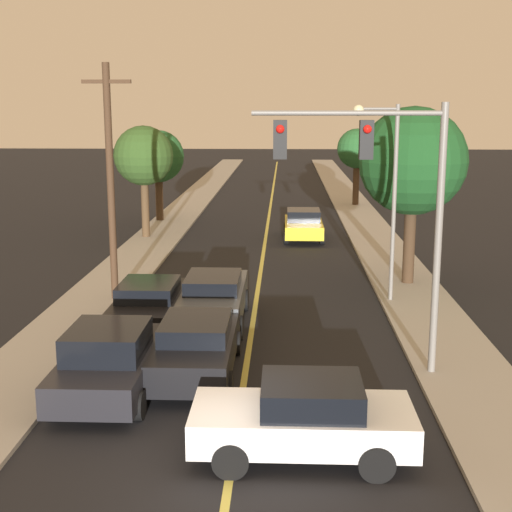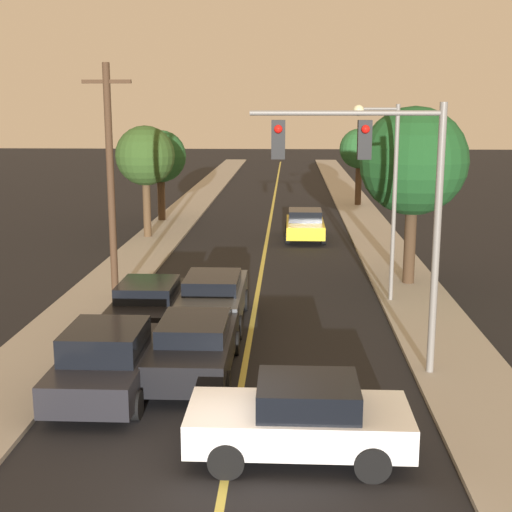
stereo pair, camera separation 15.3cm
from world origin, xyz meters
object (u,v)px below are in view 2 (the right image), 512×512
(tree_right_far, at_px, (359,149))
(car_outer_lane_second, at_px, (149,304))
(car_outer_lane_front, at_px, (108,360))
(traffic_signal_mast, at_px, (379,184))
(streetlamp_right, at_px, (384,176))
(tree_right_near, at_px, (414,162))
(utility_pole_left, at_px, (111,179))
(tree_left_near, at_px, (145,156))
(car_crossing_right, at_px, (301,418))
(car_near_lane_second, at_px, (213,298))
(tree_left_far, at_px, (160,157))
(car_near_lane_front, at_px, (195,345))
(car_far_oncoming, at_px, (305,224))

(tree_right_far, bearing_deg, car_outer_lane_second, -107.80)
(car_outer_lane_front, xyz_separation_m, traffic_signal_mast, (6.24, 1.48, 3.93))
(streetlamp_right, bearing_deg, tree_right_near, 61.06)
(car_outer_lane_front, xyz_separation_m, utility_pole_left, (-1.78, 7.96, 3.36))
(tree_left_near, height_order, tree_right_far, tree_left_near)
(tree_left_near, bearing_deg, car_crossing_right, -71.84)
(tree_left_near, bearing_deg, car_near_lane_second, -71.14)
(utility_pole_left, relative_size, tree_right_near, 1.21)
(traffic_signal_mast, xyz_separation_m, tree_right_far, (2.44, 30.49, -0.99))
(car_outer_lane_front, relative_size, streetlamp_right, 0.69)
(tree_left_far, distance_m, tree_right_far, 13.79)
(car_near_lane_front, relative_size, traffic_signal_mast, 0.73)
(utility_pole_left, xyz_separation_m, tree_right_near, (10.35, 2.62, 0.41))
(car_far_oncoming, relative_size, tree_right_near, 0.66)
(car_crossing_right, relative_size, tree_right_far, 0.84)
(utility_pole_left, distance_m, tree_right_near, 10.69)
(utility_pole_left, height_order, tree_right_far, utility_pole_left)
(car_outer_lane_front, relative_size, traffic_signal_mast, 0.68)
(streetlamp_right, distance_m, utility_pole_left, 9.02)
(car_near_lane_front, distance_m, car_near_lane_second, 4.23)
(car_outer_lane_front, distance_m, traffic_signal_mast, 7.52)
(car_outer_lane_second, distance_m, tree_right_far, 28.55)
(car_far_oncoming, distance_m, streetlamp_right, 12.39)
(car_near_lane_front, bearing_deg, tree_right_near, 54.12)
(car_near_lane_front, xyz_separation_m, car_outer_lane_second, (-1.85, 3.63, -0.01))
(car_near_lane_second, bearing_deg, car_crossing_right, -73.05)
(car_near_lane_front, bearing_deg, car_crossing_right, -58.23)
(streetlamp_right, bearing_deg, car_near_lane_front, -128.07)
(car_near_lane_front, distance_m, tree_right_near, 12.08)
(tree_left_far, bearing_deg, car_near_lane_front, -77.95)
(car_outer_lane_second, height_order, streetlamp_right, streetlamp_right)
(car_outer_lane_front, distance_m, tree_left_near, 20.15)
(traffic_signal_mast, distance_m, tree_right_near, 9.40)
(car_near_lane_front, height_order, car_crossing_right, car_crossing_right)
(streetlamp_right, xyz_separation_m, tree_left_far, (-10.44, 16.80, -0.59))
(car_outer_lane_second, height_order, car_far_oncoming, car_outer_lane_second)
(car_near_lane_second, bearing_deg, tree_right_far, 75.52)
(car_near_lane_front, relative_size, tree_left_near, 0.86)
(car_outer_lane_second, bearing_deg, traffic_signal_mast, -28.94)
(car_near_lane_front, bearing_deg, car_outer_lane_second, 117.01)
(utility_pole_left, xyz_separation_m, tree_right_far, (10.46, 24.00, -0.42))
(car_near_lane_second, relative_size, traffic_signal_mast, 0.73)
(car_outer_lane_front, height_order, tree_left_far, tree_left_far)
(car_outer_lane_front, xyz_separation_m, tree_right_far, (8.68, 31.96, 2.94))
(car_crossing_right, xyz_separation_m, tree_left_far, (-7.59, 27.78, 2.93))
(car_near_lane_second, xyz_separation_m, traffic_signal_mast, (4.39, -4.04, 3.92))
(car_near_lane_second, height_order, car_outer_lane_front, car_outer_lane_front)
(car_far_oncoming, xyz_separation_m, utility_pole_left, (-6.71, -11.85, 3.42))
(car_outer_lane_front, height_order, tree_left_near, tree_left_near)
(car_far_oncoming, xyz_separation_m, car_crossing_right, (-0.54, -22.62, 0.03))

